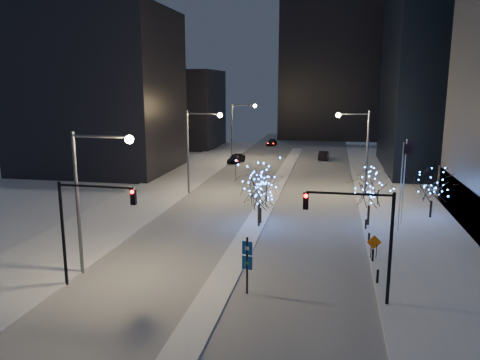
% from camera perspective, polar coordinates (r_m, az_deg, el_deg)
% --- Properties ---
extents(ground, '(160.00, 160.00, 0.00)m').
position_cam_1_polar(ground, '(30.06, -3.29, -14.16)').
color(ground, white).
rests_on(ground, ground).
extents(road, '(20.00, 130.00, 0.02)m').
position_cam_1_polar(road, '(62.95, 4.66, -0.44)').
color(road, '#A7ADB6').
rests_on(road, ground).
extents(median, '(2.00, 80.00, 0.15)m').
position_cam_1_polar(median, '(58.09, 4.09, -1.38)').
color(median, white).
rests_on(median, ground).
extents(east_sidewalk, '(10.00, 90.00, 0.15)m').
position_cam_1_polar(east_sidewalk, '(48.67, 20.41, -4.64)').
color(east_sidewalk, white).
rests_on(east_sidewalk, ground).
extents(west_sidewalk, '(8.00, 90.00, 0.15)m').
position_cam_1_polar(west_sidewalk, '(52.33, -12.75, -3.08)').
color(west_sidewalk, white).
rests_on(west_sidewalk, ground).
extents(filler_west_near, '(22.00, 18.00, 24.00)m').
position_cam_1_polar(filler_west_near, '(74.84, -16.89, 10.26)').
color(filler_west_near, black).
rests_on(filler_west_near, ground).
extents(filler_west_far, '(18.00, 16.00, 16.00)m').
position_cam_1_polar(filler_west_far, '(101.79, -7.77, 8.60)').
color(filler_west_far, black).
rests_on(filler_west_far, ground).
extents(horizon_block, '(24.00, 14.00, 42.00)m').
position_cam_1_polar(horizon_block, '(118.48, 11.12, 15.19)').
color(horizon_block, black).
rests_on(horizon_block, ground).
extents(street_lamp_w_near, '(4.40, 0.56, 10.00)m').
position_cam_1_polar(street_lamp_w_near, '(32.99, -17.75, -0.43)').
color(street_lamp_w_near, '#595E66').
rests_on(street_lamp_w_near, ground).
extents(street_lamp_w_mid, '(4.40, 0.56, 10.00)m').
position_cam_1_polar(street_lamp_w_mid, '(55.89, -5.37, 4.78)').
color(street_lamp_w_mid, '#595E66').
rests_on(street_lamp_w_mid, ground).
extents(street_lamp_w_far, '(4.40, 0.56, 10.00)m').
position_cam_1_polar(street_lamp_w_far, '(80.05, -0.26, 6.86)').
color(street_lamp_w_far, '#595E66').
rests_on(street_lamp_w_far, ground).
extents(street_lamp_east, '(3.90, 0.56, 10.00)m').
position_cam_1_polar(street_lamp_east, '(56.68, 14.38, 4.51)').
color(street_lamp_east, '#595E66').
rests_on(street_lamp_east, ground).
extents(traffic_signal_west, '(5.26, 0.43, 7.00)m').
position_cam_1_polar(traffic_signal_west, '(31.46, -18.50, -4.31)').
color(traffic_signal_west, black).
rests_on(traffic_signal_west, ground).
extents(traffic_signal_east, '(5.26, 0.43, 7.00)m').
position_cam_1_polar(traffic_signal_east, '(28.50, 14.89, -5.72)').
color(traffic_signal_east, black).
rests_on(traffic_signal_east, ground).
extents(flagpoles, '(1.35, 2.60, 8.00)m').
position_cam_1_polar(flagpoles, '(44.70, 19.31, 0.27)').
color(flagpoles, silver).
rests_on(flagpoles, east_sidewalk).
extents(bollards, '(0.16, 12.16, 0.90)m').
position_cam_1_polar(bollards, '(38.42, 15.65, -7.78)').
color(bollards, black).
rests_on(bollards, east_sidewalk).
extents(car_near, '(2.71, 5.06, 1.64)m').
position_cam_1_polar(car_near, '(79.17, -0.46, 2.67)').
color(car_near, black).
rests_on(car_near, ground).
extents(car_mid, '(1.91, 4.75, 1.54)m').
position_cam_1_polar(car_mid, '(84.27, 10.18, 2.99)').
color(car_mid, black).
rests_on(car_mid, ground).
extents(car_far, '(2.11, 4.54, 1.28)m').
position_cam_1_polar(car_far, '(102.64, 3.89, 4.58)').
color(car_far, black).
rests_on(car_far, ground).
extents(holiday_tree_median_near, '(5.13, 5.13, 6.09)m').
position_cam_1_polar(holiday_tree_median_near, '(42.73, 2.34, -0.54)').
color(holiday_tree_median_near, black).
rests_on(holiday_tree_median_near, median).
extents(holiday_tree_median_far, '(3.59, 3.59, 4.09)m').
position_cam_1_polar(holiday_tree_median_far, '(43.99, 2.52, -1.93)').
color(holiday_tree_median_far, black).
rests_on(holiday_tree_median_far, median).
extents(holiday_tree_plaza_near, '(5.74, 5.74, 5.44)m').
position_cam_1_polar(holiday_tree_plaza_near, '(44.75, 15.56, -1.01)').
color(holiday_tree_plaza_near, black).
rests_on(holiday_tree_plaza_near, east_sidewalk).
extents(holiday_tree_plaza_far, '(4.84, 4.84, 4.98)m').
position_cam_1_polar(holiday_tree_plaza_far, '(49.44, 22.43, -0.67)').
color(holiday_tree_plaza_far, black).
rests_on(holiday_tree_plaza_far, east_sidewalk).
extents(wayfinding_sign, '(0.67, 0.22, 3.75)m').
position_cam_1_polar(wayfinding_sign, '(29.65, 0.88, -9.66)').
color(wayfinding_sign, black).
rests_on(wayfinding_sign, ground).
extents(construction_sign, '(1.11, 0.15, 1.83)m').
position_cam_1_polar(construction_sign, '(36.89, 16.02, -7.55)').
color(construction_sign, black).
rests_on(construction_sign, east_sidewalk).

